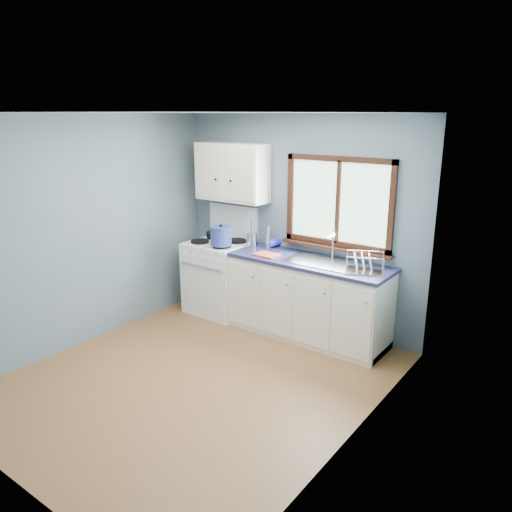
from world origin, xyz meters
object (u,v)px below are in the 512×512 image
Objects in this scene: dish_rack at (364,267)px; base_cabinets at (308,303)px; gas_range at (220,275)px; sink at (323,268)px; utensil_crock at (252,239)px; thermos at (268,237)px; skillet at (216,234)px; stockpot at (221,236)px.

base_cabinets is at bearing 152.66° from dish_rack.
dish_rack reaches higher than base_cabinets.
sink is (1.49, 0.02, 0.37)m from gas_range.
gas_range reaches higher than base_cabinets.
utensil_crock reaches higher than base_cabinets.
base_cabinets is at bearing -6.37° from utensil_crock.
gas_range is at bearing -165.67° from thermos.
skillet is at bearing 177.61° from utensil_crock.
sink is 1.77× the size of dish_rack.
gas_range is 4.94× the size of thermos.
gas_range is at bearing -24.55° from skillet.
sink is at bearing 11.71° from skillet.
base_cabinets is 4.51× the size of skillet.
skillet is at bearing 151.52° from dish_rack.
sink is 2.67× the size of stockpot.
dish_rack is at bearing 5.12° from stockpot.
thermos is at bearing 167.86° from base_cabinets.
sink is at bearing -0.13° from base_cabinets.
gas_range is 1.62× the size of sink.
base_cabinets is 0.48m from sink.
stockpot is (0.19, -0.18, 0.58)m from gas_range.
dish_rack is (1.97, -0.02, 0.48)m from gas_range.
thermos is at bearing 148.08° from dish_rack.
utensil_crock reaches higher than sink.
utensil_crock is (0.60, -0.03, 0.02)m from skillet.
utensil_crock is 1.53× the size of thermos.
sink is 2.05× the size of skillet.
stockpot is at bearing -26.24° from skillet.
gas_range is 0.74× the size of base_cabinets.
sink is 1.99× the size of utensil_crock.
thermos is at bearing 13.16° from utensil_crock.
base_cabinets is 6.72× the size of thermos.
base_cabinets is 0.87m from dish_rack.
thermos is (0.80, 0.02, 0.07)m from skillet.
sink reaches higher than skillet.
sink is at bearing 8.57° from stockpot.
stockpot reaches higher than base_cabinets.
dish_rack is (1.79, 0.16, -0.10)m from stockpot.
skillet reaches higher than base_cabinets.
utensil_crock is at bearing 150.80° from dish_rack.
skillet is 2.14m from dish_rack.
thermos reaches higher than base_cabinets.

